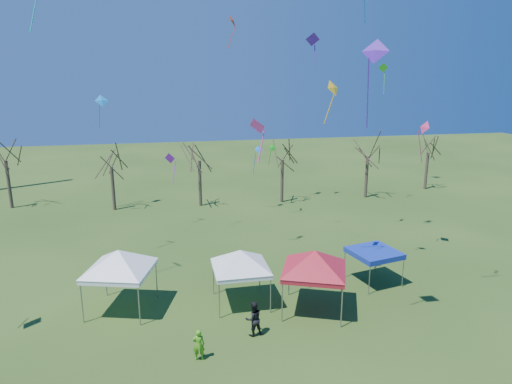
% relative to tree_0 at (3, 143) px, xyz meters
% --- Properties ---
extents(ground, '(140.00, 140.00, 0.00)m').
position_rel_tree_0_xyz_m(ground, '(20.85, -27.38, -6.49)').
color(ground, '#294415').
rests_on(ground, ground).
extents(tree_0, '(3.83, 3.83, 8.44)m').
position_rel_tree_0_xyz_m(tree_0, '(0.00, 0.00, 0.00)').
color(tree_0, '#3D2D21').
rests_on(tree_0, ground).
extents(tree_1, '(3.42, 3.42, 7.54)m').
position_rel_tree_0_xyz_m(tree_1, '(10.08, -2.73, -0.70)').
color(tree_1, '#3D2D21').
rests_on(tree_1, ground).
extents(tree_2, '(3.71, 3.71, 8.18)m').
position_rel_tree_0_xyz_m(tree_2, '(18.48, -3.01, -0.20)').
color(tree_2, '#3D2D21').
rests_on(tree_2, ground).
extents(tree_3, '(3.59, 3.59, 7.91)m').
position_rel_tree_0_xyz_m(tree_3, '(26.88, -3.34, -0.41)').
color(tree_3, '#3D2D21').
rests_on(tree_3, ground).
extents(tree_4, '(3.58, 3.58, 7.89)m').
position_rel_tree_0_xyz_m(tree_4, '(36.20, -3.38, -0.43)').
color(tree_4, '#3D2D21').
rests_on(tree_4, ground).
extents(tree_5, '(3.39, 3.39, 7.46)m').
position_rel_tree_0_xyz_m(tree_5, '(44.57, -1.32, -0.76)').
color(tree_5, '#3D2D21').
rests_on(tree_5, ground).
extents(tent_white_west, '(4.51, 4.51, 4.15)m').
position_rel_tree_0_xyz_m(tent_white_west, '(12.32, -23.22, -3.14)').
color(tent_white_west, gray).
rests_on(tent_white_west, ground).
extents(tent_white_mid, '(4.32, 4.32, 3.81)m').
position_rel_tree_0_xyz_m(tent_white_mid, '(19.01, -23.85, -3.42)').
color(tent_white_mid, gray).
rests_on(tent_white_mid, ground).
extents(tent_red, '(4.36, 4.36, 4.16)m').
position_rel_tree_0_xyz_m(tent_red, '(22.85, -25.47, -3.13)').
color(tent_red, gray).
rests_on(tent_red, ground).
extents(tent_blue, '(3.27, 3.27, 2.16)m').
position_rel_tree_0_xyz_m(tent_blue, '(27.72, -22.83, -4.50)').
color(tent_blue, gray).
rests_on(tent_blue, ground).
extents(person_green, '(0.60, 0.42, 1.54)m').
position_rel_tree_0_xyz_m(person_green, '(16.17, -28.78, -5.72)').
color(person_green, '#4EA41A').
rests_on(person_green, ground).
extents(person_dark, '(1.01, 0.85, 1.83)m').
position_rel_tree_0_xyz_m(person_dark, '(19.07, -27.27, -5.57)').
color(person_dark, black).
rests_on(person_dark, ground).
extents(kite_13, '(1.04, 0.91, 2.57)m').
position_rel_tree_0_xyz_m(kite_13, '(15.58, -8.72, -0.53)').
color(kite_13, purple).
rests_on(kite_13, ground).
extents(kite_2, '(1.46, 1.16, 3.13)m').
position_rel_tree_0_xyz_m(kite_2, '(9.67, -2.56, 4.01)').
color(kite_2, '#1482D5').
rests_on(kite_2, ground).
extents(kite_12, '(0.96, 0.56, 2.89)m').
position_rel_tree_0_xyz_m(kite_12, '(35.79, -6.36, 6.94)').
color(kite_12, green).
rests_on(kite_12, ground).
extents(kite_17, '(0.62, 1.03, 3.03)m').
position_rel_tree_0_xyz_m(kite_17, '(32.94, -18.74, 2.77)').
color(kite_17, '#CC2D61').
rests_on(kite_17, ground).
extents(kite_27, '(1.09, 0.99, 2.35)m').
position_rel_tree_0_xyz_m(kite_27, '(24.13, -23.87, 5.67)').
color(kite_27, gold).
rests_on(kite_27, ground).
extents(kite_19, '(0.79, 0.55, 2.08)m').
position_rel_tree_0_xyz_m(kite_19, '(25.39, -5.04, -0.55)').
color(kite_19, green).
rests_on(kite_19, ground).
extents(kite_1, '(1.16, 1.24, 2.35)m').
position_rel_tree_0_xyz_m(kite_1, '(19.90, -24.29, 3.80)').
color(kite_1, '#FE38C0').
rests_on(kite_1, ground).
extents(kite_22, '(0.91, 0.88, 2.76)m').
position_rel_tree_0_xyz_m(kite_22, '(23.87, -5.73, -0.60)').
color(kite_22, blue).
rests_on(kite_22, ground).
extents(kite_11, '(1.06, 1.37, 2.67)m').
position_rel_tree_0_xyz_m(kite_11, '(20.90, -10.03, 10.46)').
color(kite_11, red).
rests_on(kite_11, ground).
extents(kite_5, '(1.35, 1.25, 3.90)m').
position_rel_tree_0_xyz_m(kite_5, '(24.17, -28.53, 7.34)').
color(kite_5, '#45169F').
rests_on(kite_5, ground).
extents(kite_25, '(0.79, 0.47, 1.72)m').
position_rel_tree_0_xyz_m(kite_25, '(23.01, -23.52, 8.16)').
color(kite_25, '#541AB8').
rests_on(kite_25, ground).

